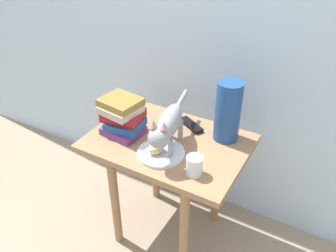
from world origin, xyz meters
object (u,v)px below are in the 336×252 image
object	(u,v)px
bread_roll	(156,148)
candle_jar	(194,167)
book_stack	(123,117)
side_table	(168,157)
cat	(168,125)
green_vase	(228,111)
plate	(161,153)
tv_remote	(191,125)

from	to	relation	value
bread_roll	candle_jar	distance (m)	0.20
candle_jar	book_stack	bearing A→B (deg)	166.46
side_table	candle_jar	size ratio (longest dim) A/B	8.70
cat	book_stack	world-z (taller)	cat
book_stack	green_vase	bearing A→B (deg)	24.75
side_table	plate	distance (m)	0.16
plate	candle_jar	size ratio (longest dim) A/B	2.52
candle_jar	tv_remote	world-z (taller)	candle_jar
bread_roll	tv_remote	bearing A→B (deg)	83.94
side_table	tv_remote	xyz separation A→B (m)	(0.04, 0.16, 0.11)
bread_roll	green_vase	world-z (taller)	green_vase
green_vase	candle_jar	bearing A→B (deg)	-92.68
green_vase	cat	bearing A→B (deg)	-131.09
plate	cat	distance (m)	0.13
book_stack	bread_roll	bearing A→B (deg)	-17.48
side_table	green_vase	world-z (taller)	green_vase
cat	candle_jar	distance (m)	0.22
cat	tv_remote	bearing A→B (deg)	88.42
bread_roll	book_stack	size ratio (longest dim) A/B	0.39
bread_roll	green_vase	xyz separation A→B (m)	(0.21, 0.28, 0.11)
side_table	tv_remote	world-z (taller)	tv_remote
green_vase	tv_remote	world-z (taller)	green_vase
side_table	candle_jar	distance (m)	0.30
candle_jar	tv_remote	xyz separation A→B (m)	(-0.17, 0.31, -0.03)
cat	candle_jar	bearing A→B (deg)	-27.03
side_table	candle_jar	bearing A→B (deg)	-36.17
tv_remote	bread_roll	bearing A→B (deg)	-67.42
book_stack	tv_remote	size ratio (longest dim) A/B	1.36
bread_roll	cat	xyz separation A→B (m)	(0.02, 0.06, 0.09)
candle_jar	plate	bearing A→B (deg)	166.29
green_vase	book_stack	bearing A→B (deg)	-155.25
side_table	bread_roll	distance (m)	0.19
green_vase	tv_remote	distance (m)	0.23
tv_remote	plate	bearing A→B (deg)	-64.81
plate	cat	size ratio (longest dim) A/B	0.45
plate	green_vase	bearing A→B (deg)	52.66
plate	green_vase	world-z (taller)	green_vase
side_table	book_stack	distance (m)	0.30
tv_remote	green_vase	bearing A→B (deg)	26.59
side_table	tv_remote	distance (m)	0.20
plate	tv_remote	world-z (taller)	tv_remote
side_table	plate	world-z (taller)	plate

